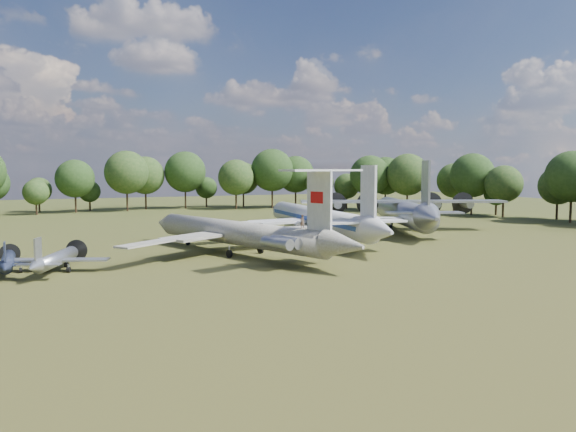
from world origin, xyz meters
name	(u,v)px	position (x,y,z in m)	size (l,w,h in m)	color
ground	(213,252)	(0.00, 0.00, 0.00)	(300.00, 300.00, 0.00)	#294216
il62_airliner	(237,238)	(2.63, -2.67, 2.23)	(34.97, 45.47, 4.46)	silver
tu104_jet	(318,223)	(19.82, 8.02, 2.52)	(37.78, 50.38, 5.04)	white
an12_transport	(404,216)	(39.23, 12.13, 2.77)	(37.61, 42.03, 5.53)	#97999E
small_prop_west	(8,264)	(-24.76, -6.19, 1.01)	(10.13, 13.82, 2.03)	black
small_prop_northwest	(56,262)	(-19.81, -7.43, 1.11)	(11.13, 15.17, 2.23)	#9E9FA5
person_on_il62	(302,222)	(6.94, -14.39, 5.27)	(0.59, 0.39, 1.63)	#8A6346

